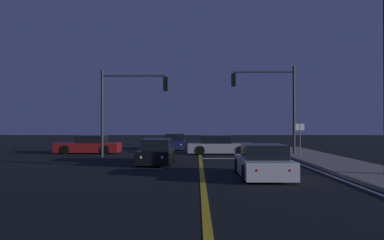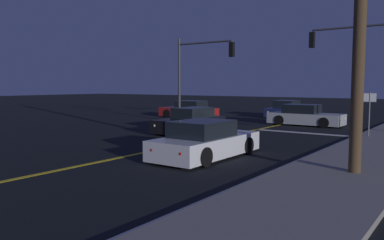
# 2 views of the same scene
# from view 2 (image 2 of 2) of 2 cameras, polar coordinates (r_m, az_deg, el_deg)

# --- Properties ---
(sidewalk_right) EXTENTS (3.20, 41.98, 0.15)m
(sidewalk_right) POSITION_cam_2_polar(r_m,az_deg,el_deg) (11.02, 19.71, -8.34)
(sidewalk_right) COLOR gray
(sidewalk_right) RESTS_ON ground
(lane_line_center) EXTENTS (0.20, 39.64, 0.01)m
(lane_line_center) POSITION_cam_2_polar(r_m,az_deg,el_deg) (14.70, -8.50, -5.03)
(lane_line_center) COLOR gold
(lane_line_center) RESTS_ON ground
(lane_line_edge_right) EXTENTS (0.16, 39.64, 0.01)m
(lane_line_edge_right) POSITION_cam_2_polar(r_m,az_deg,el_deg) (11.67, 10.86, -7.73)
(lane_line_edge_right) COLOR silver
(lane_line_edge_right) RESTS_ON ground
(stop_bar) EXTENTS (5.61, 0.50, 0.01)m
(stop_bar) POSITION_cam_2_polar(r_m,az_deg,el_deg) (21.91, 16.08, -1.83)
(stop_bar) COLOR silver
(stop_bar) RESTS_ON ground
(car_side_waiting_black) EXTENTS (1.82, 4.72, 1.34)m
(car_side_waiting_black) POSITION_cam_2_polar(r_m,az_deg,el_deg) (21.47, -0.21, -0.22)
(car_side_waiting_black) COLOR black
(car_side_waiting_black) RESTS_ON ground
(car_following_oncoming_silver) EXTENTS (4.67, 1.88, 1.34)m
(car_following_oncoming_silver) POSITION_cam_2_polar(r_m,az_deg,el_deg) (26.05, 16.11, 0.53)
(car_following_oncoming_silver) COLOR #B2B5BA
(car_following_oncoming_silver) RESTS_ON ground
(car_distant_tail_navy) EXTENTS (2.01, 4.32, 1.34)m
(car_distant_tail_navy) POSITION_cam_2_polar(r_m,az_deg,el_deg) (32.32, 13.48, 1.44)
(car_distant_tail_navy) COLOR navy
(car_distant_tail_navy) RESTS_ON ground
(car_parked_curb_white) EXTENTS (1.98, 4.66, 1.34)m
(car_parked_curb_white) POSITION_cam_2_polar(r_m,az_deg,el_deg) (13.92, 1.97, -3.14)
(car_parked_curb_white) COLOR silver
(car_parked_curb_white) RESTS_ON ground
(car_lead_oncoming_red) EXTENTS (4.69, 1.97, 1.34)m
(car_lead_oncoming_red) POSITION_cam_2_polar(r_m,az_deg,el_deg) (31.05, -0.43, 1.44)
(car_lead_oncoming_red) COLOR maroon
(car_lead_oncoming_red) RESTS_ON ground
(traffic_signal_near_right) EXTENTS (4.35, 0.28, 6.15)m
(traffic_signal_near_right) POSITION_cam_2_polar(r_m,az_deg,el_deg) (23.43, 23.15, 8.47)
(traffic_signal_near_right) COLOR #38383D
(traffic_signal_near_right) RESTS_ON ground
(traffic_signal_far_left) EXTENTS (4.37, 0.28, 5.73)m
(traffic_signal_far_left) POSITION_cam_2_polar(r_m,az_deg,el_deg) (26.14, 0.89, 7.92)
(traffic_signal_far_left) COLOR #38383D
(traffic_signal_far_left) RESTS_ON ground
(street_sign_corner) EXTENTS (0.56, 0.12, 2.24)m
(street_sign_corner) POSITION_cam_2_polar(r_m,az_deg,el_deg) (20.41, 24.46, 1.67)
(street_sign_corner) COLOR slate
(street_sign_corner) RESTS_ON ground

